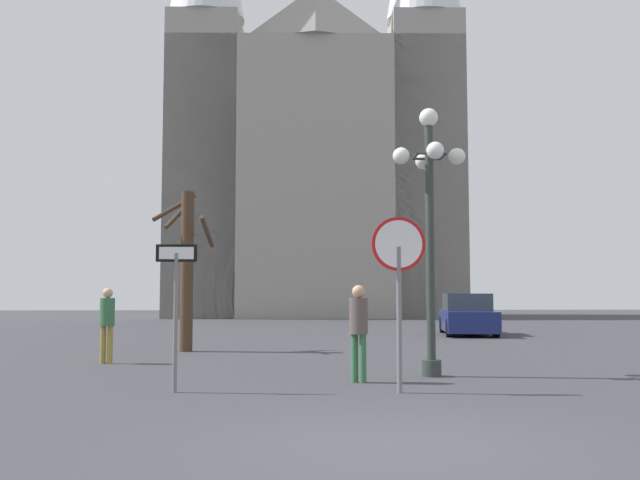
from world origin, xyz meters
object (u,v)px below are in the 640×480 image
Objects in this scene: one_way_arrow_sign at (176,297)px; street_lamp at (430,208)px; cathedral at (315,142)px; bare_tree at (187,266)px; parked_car_near_navy at (467,316)px; pedestrian_standing at (359,323)px; stop_sign at (399,268)px; pedestrian_walking at (107,318)px.

one_way_arrow_sign is 0.46× the size of street_lamp.
cathedral is 30.28m from bare_tree.
parked_car_near_navy is (4.13, 13.06, -2.40)m from street_lamp.
cathedral reaches higher than parked_car_near_navy.
pedestrian_standing is at bearing -91.41° from cathedral.
cathedral is at bearing 90.95° from street_lamp.
stop_sign is 1.66m from pedestrian_standing.
pedestrian_standing is at bearing 19.64° from one_way_arrow_sign.
pedestrian_walking is at bearing 157.39° from street_lamp.
stop_sign is at bearing -113.99° from street_lamp.
stop_sign is (-0.37, -36.42, -9.90)m from cathedral.
parked_car_near_navy is at bearing 72.48° from street_lamp.
pedestrian_standing is (2.97, 1.06, -0.46)m from one_way_arrow_sign.
parked_car_near_navy is (8.53, 14.95, -0.75)m from one_way_arrow_sign.
pedestrian_walking is at bearing 145.24° from pedestrian_standing.
pedestrian_standing is at bearing -34.76° from pedestrian_walking.
cathedral is at bearing 79.21° from pedestrian_walking.
one_way_arrow_sign is 5.14m from pedestrian_walking.
pedestrian_standing reaches higher than parked_car_near_navy.
parked_car_near_navy is (5.07, 15.19, -1.21)m from stop_sign.
parked_car_near_navy is 2.74× the size of pedestrian_standing.
stop_sign is 0.59× the size of parked_car_near_navy.
stop_sign is 16.06m from parked_car_near_navy.
one_way_arrow_sign is 0.53× the size of bare_tree.
bare_tree is at bearing 119.69° from pedestrian_standing.
cathedral is 33.90m from pedestrian_walking.
bare_tree is 3.69m from pedestrian_walking.
one_way_arrow_sign is 0.50× the size of parked_car_near_navy.
bare_tree is at bearing -99.48° from cathedral.
pedestrian_walking is (-2.18, 4.63, -0.47)m from one_way_arrow_sign.
stop_sign is 9.18m from bare_tree.
street_lamp is at bearing -89.05° from cathedral.
street_lamp is (4.40, 1.89, 1.64)m from one_way_arrow_sign.
cathedral is 21.58× the size of pedestrian_walking.
cathedral reaches higher than one_way_arrow_sign.
pedestrian_walking is 6.26m from pedestrian_standing.
street_lamp is 1.16× the size of bare_tree.
cathedral is at bearing 89.41° from stop_sign.
parked_car_near_navy is at bearing 68.19° from pedestrian_standing.
stop_sign is at bearing -108.46° from parked_car_near_navy.
bare_tree reaches higher than pedestrian_standing.
one_way_arrow_sign is 7.94m from bare_tree.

